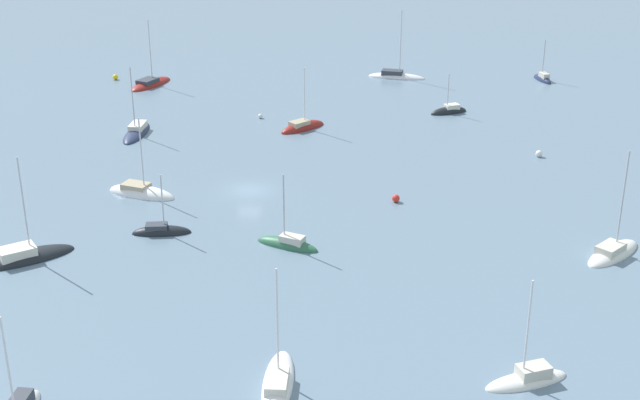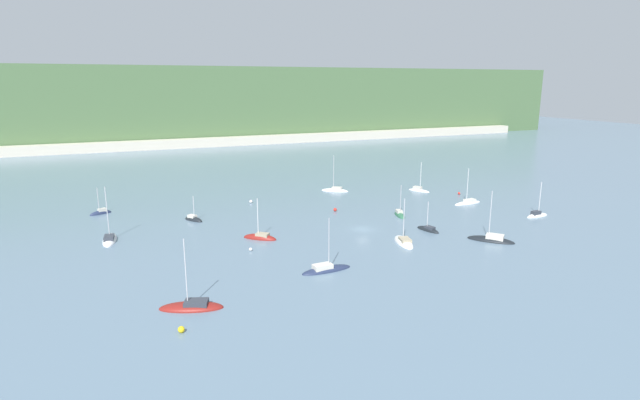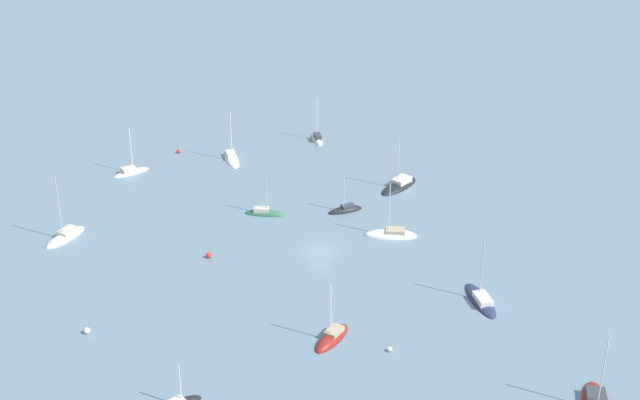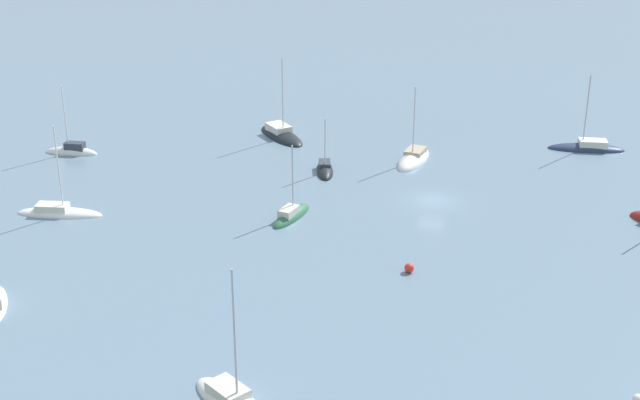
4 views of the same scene
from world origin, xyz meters
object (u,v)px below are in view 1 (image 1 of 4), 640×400
at_px(sailboat_10, 396,77).
at_px(sailboat_12, 543,80).
at_px(sailboat_8, 141,194).
at_px(mooring_buoy_1, 396,198).
at_px(sailboat_6, 288,245).
at_px(sailboat_3, 151,85).
at_px(sailboat_7, 613,253).
at_px(sailboat_4, 302,128).
at_px(sailboat_1, 25,258).
at_px(sailboat_0, 449,112).
at_px(sailboat_2, 161,232).
at_px(mooring_buoy_0, 539,154).
at_px(mooring_buoy_3, 115,77).
at_px(sailboat_13, 527,380).
at_px(sailboat_11, 137,133).
at_px(mooring_buoy_2, 260,116).
at_px(sailboat_5, 278,383).

height_order(sailboat_10, sailboat_12, sailboat_10).
distance_m(sailboat_8, mooring_buoy_1, 25.99).
distance_m(sailboat_6, mooring_buoy_1, 14.59).
bearing_deg(sailboat_3, sailboat_7, -109.44).
xyz_separation_m(sailboat_4, sailboat_7, (30.61, 32.77, 0.03)).
bearing_deg(mooring_buoy_1, sailboat_1, -60.65).
bearing_deg(sailboat_3, sailboat_10, -55.18).
xyz_separation_m(sailboat_0, sailboat_3, (-7.21, -43.03, 0.00)).
distance_m(sailboat_1, sailboat_12, 82.93).
xyz_separation_m(sailboat_8, sailboat_10, (-49.35, 22.77, 0.04)).
bearing_deg(sailboat_3, sailboat_8, -143.21).
bearing_deg(sailboat_0, sailboat_2, 28.11).
distance_m(sailboat_10, mooring_buoy_0, 36.93).
xyz_separation_m(mooring_buoy_0, mooring_buoy_3, (-24.78, -59.50, 0.02)).
xyz_separation_m(sailboat_0, sailboat_13, (60.88, 6.08, 0.07)).
bearing_deg(sailboat_11, sailboat_8, 17.02).
bearing_deg(sailboat_3, sailboat_1, -153.00).
bearing_deg(mooring_buoy_1, mooring_buoy_3, -132.30).
height_order(sailboat_7, mooring_buoy_2, sailboat_7).
height_order(sailboat_1, sailboat_12, sailboat_1).
distance_m(sailboat_7, sailboat_13, 22.63).
height_order(sailboat_4, mooring_buoy_1, sailboat_4).
height_order(sailboat_2, sailboat_12, sailboat_12).
height_order(sailboat_8, mooring_buoy_3, sailboat_8).
bearing_deg(sailboat_0, sailboat_4, -2.31).
xyz_separation_m(sailboat_1, mooring_buoy_0, (-32.98, 46.33, 0.26)).
bearing_deg(sailboat_13, sailboat_8, -64.32).
height_order(sailboat_6, mooring_buoy_0, sailboat_6).
bearing_deg(sailboat_10, sailboat_7, -62.49).
relative_size(sailboat_3, sailboat_8, 1.11).
relative_size(sailboat_5, sailboat_10, 0.85).
bearing_deg(sailboat_10, mooring_buoy_3, -164.47).
bearing_deg(sailboat_6, sailboat_8, -12.87).
xyz_separation_m(sailboat_0, sailboat_12, (-18.17, 13.49, 0.02)).
bearing_deg(sailboat_1, sailboat_12, 12.78).
height_order(sailboat_10, sailboat_11, sailboat_10).
relative_size(sailboat_0, sailboat_7, 0.59).
relative_size(sailboat_2, mooring_buoy_2, 11.25).
bearing_deg(sailboat_6, sailboat_0, -91.09).
distance_m(sailboat_12, sailboat_13, 79.39).
xyz_separation_m(sailboat_1, mooring_buoy_2, (-42.50, 11.96, 0.16)).
xyz_separation_m(sailboat_13, mooring_buoy_0, (-45.47, 4.27, 0.22)).
relative_size(sailboat_0, mooring_buoy_1, 7.89).
height_order(sailboat_3, mooring_buoy_0, sailboat_3).
bearing_deg(sailboat_2, mooring_buoy_0, 23.32).
relative_size(sailboat_4, sailboat_6, 1.14).
relative_size(mooring_buoy_1, mooring_buoy_3, 0.97).
relative_size(sailboat_12, mooring_buoy_0, 8.86).
distance_m(sailboat_5, sailboat_11, 56.42).
relative_size(sailboat_2, sailboat_10, 0.61).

